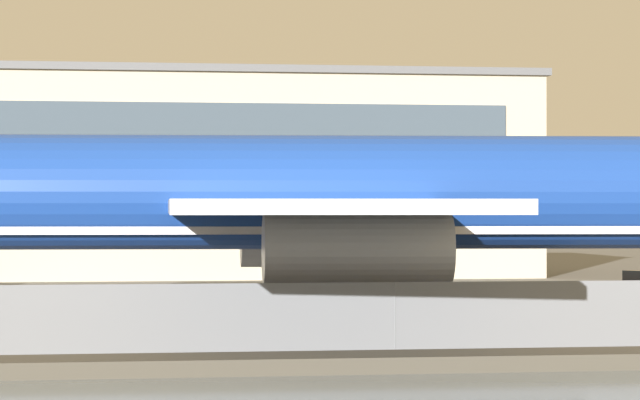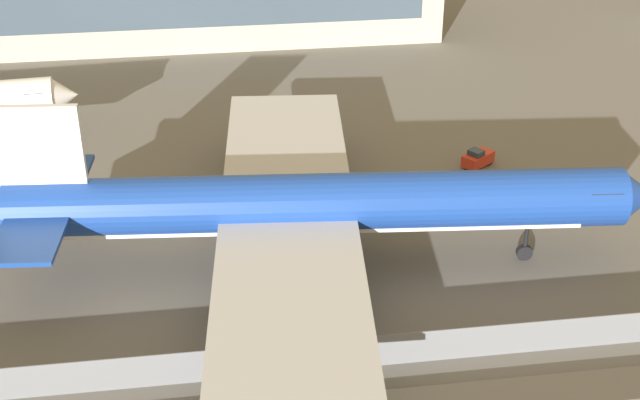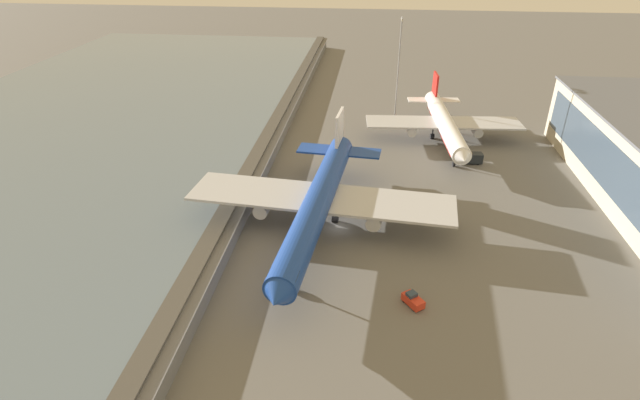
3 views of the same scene
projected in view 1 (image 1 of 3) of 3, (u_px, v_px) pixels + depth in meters
ground_plane at (311, 326)px, 76.80m from camera, size 500.00×500.00×0.00m
shoreline_seawall at (427, 361)px, 56.62m from camera, size 320.00×3.00×0.50m
perimeter_fence at (395, 320)px, 61.05m from camera, size 280.00×0.10×2.47m
cargo_jet_blue at (335, 197)px, 73.69m from camera, size 51.90×45.25×13.90m
terminal_building at (3, 174)px, 129.77m from camera, size 73.47×18.86×14.33m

